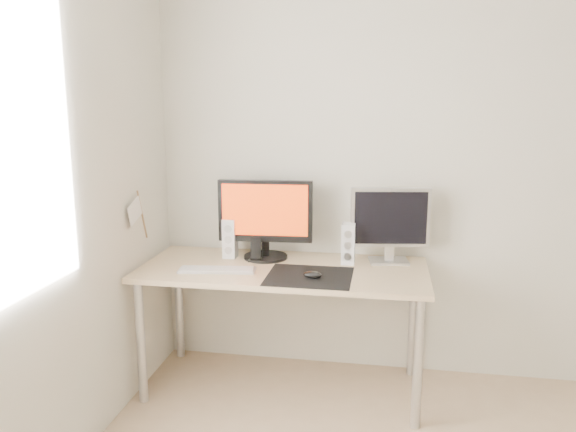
{
  "coord_description": "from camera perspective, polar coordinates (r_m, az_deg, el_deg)",
  "views": [
    {
      "loc": [
        -0.39,
        -1.59,
        1.64
      ],
      "look_at": [
        -0.92,
        1.45,
        1.01
      ],
      "focal_mm": 35.0,
      "sensor_mm": 36.0,
      "label": 1
    }
  ],
  "objects": [
    {
      "name": "mousepad",
      "position": [
        3.0,
        2.19,
        -6.14
      ],
      "size": [
        0.45,
        0.4,
        0.0
      ],
      "primitive_type": "cube",
      "color": "black",
      "rests_on": "desk"
    },
    {
      "name": "keyboard",
      "position": [
        3.11,
        -7.23,
        -5.44
      ],
      "size": [
        0.43,
        0.17,
        0.02
      ],
      "color": "silver",
      "rests_on": "desk"
    },
    {
      "name": "speaker_left",
      "position": [
        3.34,
        -5.91,
        -2.25
      ],
      "size": [
        0.08,
        0.09,
        0.24
      ],
      "color": "white",
      "rests_on": "desk"
    },
    {
      "name": "mouse",
      "position": [
        2.96,
        2.5,
        -5.98
      ],
      "size": [
        0.1,
        0.06,
        0.04
      ],
      "primitive_type": "ellipsoid",
      "color": "black",
      "rests_on": "mousepad"
    },
    {
      "name": "speaker_right",
      "position": [
        3.21,
        6.15,
        -2.81
      ],
      "size": [
        0.08,
        0.09,
        0.24
      ],
      "color": "white",
      "rests_on": "desk"
    },
    {
      "name": "wall_back",
      "position": [
        3.39,
        16.39,
        4.45
      ],
      "size": [
        3.5,
        0.0,
        3.5
      ],
      "primitive_type": "plane",
      "rotation": [
        1.57,
        0.0,
        0.0
      ],
      "color": "silver",
      "rests_on": "ground"
    },
    {
      "name": "phone_dock",
      "position": [
        3.27,
        -3.29,
        -3.89
      ],
      "size": [
        0.08,
        0.07,
        0.14
      ],
      "color": "black",
      "rests_on": "desk"
    },
    {
      "name": "desk",
      "position": [
        3.18,
        -0.48,
        -6.57
      ],
      "size": [
        1.6,
        0.7,
        0.73
      ],
      "color": "#D1B587",
      "rests_on": "ground"
    },
    {
      "name": "main_monitor",
      "position": [
        3.27,
        -2.32,
        -0.04
      ],
      "size": [
        0.55,
        0.28,
        0.47
      ],
      "color": "black",
      "rests_on": "desk"
    },
    {
      "name": "second_monitor",
      "position": [
        3.25,
        10.33,
        -0.55
      ],
      "size": [
        0.45,
        0.19,
        0.43
      ],
      "color": "silver",
      "rests_on": "desk"
    },
    {
      "name": "pennant",
      "position": [
        3.19,
        -15.06,
        0.41
      ],
      "size": [
        0.01,
        0.23,
        0.29
      ],
      "color": "#A57F54",
      "rests_on": "wall_left"
    }
  ]
}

